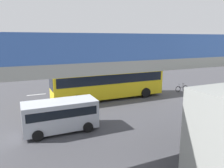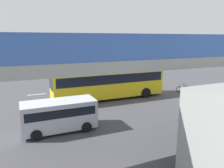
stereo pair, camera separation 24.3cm
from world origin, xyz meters
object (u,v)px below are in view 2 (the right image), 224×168
at_px(city_bus, 109,81).
at_px(bicycle_orange, 204,98).
at_px(parked_van, 59,114).
at_px(bicycle_black, 182,89).

distance_m(city_bus, bicycle_orange, 9.59).
relative_size(parked_van, bicycle_orange, 2.71).
distance_m(city_bus, parked_van, 8.65).
xyz_separation_m(city_bus, bicycle_black, (-8.95, 0.80, -1.51)).
bearing_deg(bicycle_orange, city_bus, -30.24).
relative_size(parked_van, bicycle_black, 2.71).
bearing_deg(bicycle_orange, bicycle_black, -100.85).
bearing_deg(city_bus, parked_van, 44.72).
bearing_deg(bicycle_orange, parked_van, 5.18).
height_order(parked_van, bicycle_black, parked_van).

